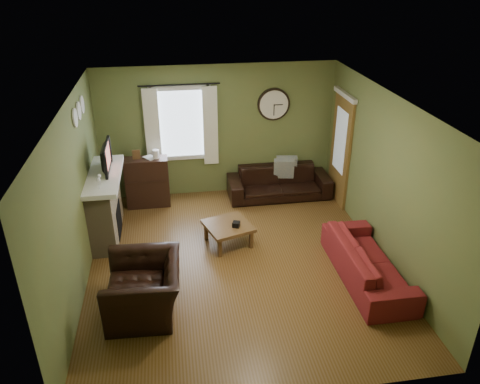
{
  "coord_description": "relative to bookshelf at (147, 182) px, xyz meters",
  "views": [
    {
      "loc": [
        -0.91,
        -6.08,
        4.35
      ],
      "look_at": [
        0.1,
        0.4,
        1.05
      ],
      "focal_mm": 35.0,
      "sensor_mm": 36.0,
      "label": 1
    }
  ],
  "objects": [
    {
      "name": "mantel",
      "position": [
        -0.65,
        -1.05,
        0.65
      ],
      "size": [
        0.58,
        1.6,
        0.08
      ],
      "primitive_type": "cube",
      "color": "white",
      "rests_on": "fireplace"
    },
    {
      "name": "wine_glass_b",
      "position": [
        -0.63,
        -1.48,
        0.79
      ],
      "size": [
        0.07,
        0.07,
        0.19
      ],
      "primitive_type": null,
      "color": "white",
      "rests_on": "mantel"
    },
    {
      "name": "pillow_left",
      "position": [
        2.71,
        0.09,
        0.06
      ],
      "size": [
        0.42,
        0.19,
        0.4
      ],
      "primitive_type": "cube",
      "rotation": [
        0.0,
        0.0,
        -0.17
      ],
      "color": "gray",
      "rests_on": "sofa_brown"
    },
    {
      "name": "tv_screen",
      "position": [
        -0.55,
        -0.9,
        0.92
      ],
      "size": [
        0.02,
        0.62,
        0.36
      ],
      "primitive_type": "cube",
      "color": "#994C3F",
      "rests_on": "mantel"
    },
    {
      "name": "book",
      "position": [
        0.02,
        -0.05,
        0.47
      ],
      "size": [
        0.29,
        0.3,
        0.02
      ],
      "primitive_type": "imported",
      "rotation": [
        0.0,
        0.0,
        0.66
      ],
      "color": "brown",
      "rests_on": "bookshelf"
    },
    {
      "name": "fireplace",
      "position": [
        -0.68,
        -1.05,
        0.06
      ],
      "size": [
        0.4,
        1.4,
        1.1
      ],
      "primitive_type": "cube",
      "color": "tan",
      "rests_on": "floor"
    },
    {
      "name": "door",
      "position": [
        3.69,
        -0.35,
        0.56
      ],
      "size": [
        0.05,
        0.9,
        2.1
      ],
      "primitive_type": "cube",
      "color": "brown",
      "rests_on": "floor"
    },
    {
      "name": "curtain_left",
      "position": [
        0.17,
        0.28,
        0.96
      ],
      "size": [
        0.28,
        0.04,
        1.55
      ],
      "primitive_type": "cube",
      "color": "white",
      "rests_on": "wall_back"
    },
    {
      "name": "armchair",
      "position": [
        0.01,
        -3.11,
        -0.12
      ],
      "size": [
        1.03,
        1.17,
        0.74
      ],
      "primitive_type": "imported",
      "rotation": [
        0.0,
        0.0,
        -1.61
      ],
      "color": "black",
      "rests_on": "floor"
    },
    {
      "name": "floor",
      "position": [
        1.42,
        -2.2,
        -0.49
      ],
      "size": [
        4.6,
        5.2,
        0.0
      ],
      "primitive_type": "cube",
      "color": "brown",
      "rests_on": "ground"
    },
    {
      "name": "medallion_mid",
      "position": [
        -0.86,
        -1.05,
        1.76
      ],
      "size": [
        0.28,
        0.28,
        0.03
      ],
      "primitive_type": "cylinder",
      "color": "white",
      "rests_on": "wall_left"
    },
    {
      "name": "firebox",
      "position": [
        -0.49,
        -1.05,
        -0.19
      ],
      "size": [
        0.04,
        0.6,
        0.55
      ],
      "primitive_type": "cube",
      "color": "black",
      "rests_on": "fireplace"
    },
    {
      "name": "wall_left",
      "position": [
        -0.88,
        -2.2,
        0.81
      ],
      "size": [
        0.0,
        5.2,
        2.6
      ],
      "primitive_type": "cube",
      "color": "#606E38",
      "rests_on": "ground"
    },
    {
      "name": "wall_back",
      "position": [
        1.42,
        0.4,
        0.81
      ],
      "size": [
        4.6,
        0.0,
        2.6
      ],
      "primitive_type": "cube",
      "color": "#606E38",
      "rests_on": "ground"
    },
    {
      "name": "wine_glass_a",
      "position": [
        -0.63,
        -1.62,
        0.78
      ],
      "size": [
        0.06,
        0.06,
        0.18
      ],
      "primitive_type": null,
      "color": "white",
      "rests_on": "mantel"
    },
    {
      "name": "coffee_table",
      "position": [
        1.34,
        -1.63,
        -0.3
      ],
      "size": [
        0.89,
        0.89,
        0.38
      ],
      "primitive_type": null,
      "rotation": [
        0.0,
        0.0,
        0.31
      ],
      "color": "brown",
      "rests_on": "floor"
    },
    {
      "name": "ceiling",
      "position": [
        1.42,
        -2.2,
        2.11
      ],
      "size": [
        4.6,
        5.2,
        0.0
      ],
      "primitive_type": "cube",
      "color": "white",
      "rests_on": "ground"
    },
    {
      "name": "tissue_box",
      "position": [
        1.47,
        -1.72,
        -0.09
      ],
      "size": [
        0.15,
        0.15,
        0.09
      ],
      "primitive_type": "cube",
      "rotation": [
        0.0,
        0.0,
        -0.39
      ],
      "color": "black",
      "rests_on": "coffee_table"
    },
    {
      "name": "sofa_brown",
      "position": [
        2.59,
        -0.01,
        -0.19
      ],
      "size": [
        2.03,
        0.79,
        0.59
      ],
      "primitive_type": "imported",
      "color": "black",
      "rests_on": "floor"
    },
    {
      "name": "window_pane",
      "position": [
        0.72,
        0.38,
        1.01
      ],
      "size": [
        1.0,
        0.02,
        1.3
      ],
      "primitive_type": null,
      "color": "silver",
      "rests_on": "wall_back"
    },
    {
      "name": "wall_front",
      "position": [
        1.42,
        -4.8,
        0.81
      ],
      "size": [
        4.6,
        0.0,
        2.6
      ],
      "primitive_type": "cube",
      "color": "#606E38",
      "rests_on": "ground"
    },
    {
      "name": "pillow_right",
      "position": [
        2.79,
        0.22,
        0.06
      ],
      "size": [
        0.43,
        0.19,
        0.42
      ],
      "primitive_type": "cube",
      "rotation": [
        0.0,
        0.0,
        -0.16
      ],
      "color": "gray",
      "rests_on": "sofa_brown"
    },
    {
      "name": "medallion_left",
      "position": [
        -0.86,
        -1.4,
        1.76
      ],
      "size": [
        0.28,
        0.28,
        0.03
      ],
      "primitive_type": "cylinder",
      "color": "white",
      "rests_on": "wall_left"
    },
    {
      "name": "wall_right",
      "position": [
        3.72,
        -2.2,
        0.81
      ],
      "size": [
        0.0,
        5.2,
        2.6
      ],
      "primitive_type": "cube",
      "color": "#606E38",
      "rests_on": "ground"
    },
    {
      "name": "wall_clock",
      "position": [
        2.52,
        0.35,
        1.31
      ],
      "size": [
        0.64,
        0.06,
        0.64
      ],
      "primitive_type": null,
      "color": "white",
      "rests_on": "wall_back"
    },
    {
      "name": "tv",
      "position": [
        -0.63,
        -0.9,
        0.87
      ],
      "size": [
        0.08,
        0.6,
        0.35
      ],
      "primitive_type": "imported",
      "rotation": [
        0.0,
        0.0,
        1.57
      ],
      "color": "black",
      "rests_on": "mantel"
    },
    {
      "name": "bookshelf",
      "position": [
        0.0,
        0.0,
        0.0
      ],
      "size": [
        0.82,
        0.35,
        0.97
      ],
      "primitive_type": null,
      "color": "black",
      "rests_on": "floor"
    },
    {
      "name": "curtain_right",
      "position": [
        1.27,
        0.28,
        0.96
      ],
      "size": [
        0.28,
        0.04,
        1.55
      ],
      "primitive_type": "cube",
      "color": "white",
      "rests_on": "wall_back"
    },
    {
      "name": "medallion_right",
      "position": [
        -0.86,
        -0.7,
        1.76
      ],
      "size": [
        0.28,
        0.28,
        0.03
      ],
      "primitive_type": "cylinder",
      "color": "white",
      "rests_on": "wall_left"
    },
    {
      "name": "sofa_red",
      "position": [
        3.28,
        -2.89,
        -0.19
      ],
      "size": [
        0.79,
        2.01,
        0.59
      ],
      "primitive_type": "imported",
      "rotation": [
        0.0,
        0.0,
        1.57
      ],
      "color": "maroon",
      "rests_on": "floor"
    },
    {
      "name": "curtain_rod",
      "position": [
        0.72,
        0.28,
        1.78
      ],
      "size": [
        0.03,
        0.03,
        1.5
      ],
      "primitive_type": "cylinder",
      "color": "black",
      "rests_on": "wall_back"
    }
  ]
}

